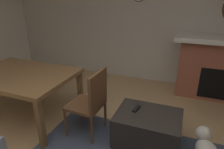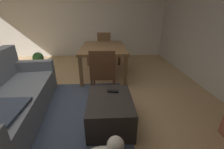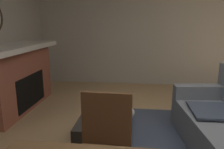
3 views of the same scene
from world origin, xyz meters
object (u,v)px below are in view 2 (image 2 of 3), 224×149
Objects in this scene: tv_remote at (113,91)px; dining_chair_west at (103,72)px; dining_table at (103,49)px; ottoman_coffee_table at (110,111)px; dining_chair_east at (104,46)px; couch at (4,101)px; potted_plant at (38,59)px.

tv_remote is 0.17× the size of dining_chair_west.
tv_remote is 0.10× the size of dining_table.
dining_table reaches higher than tv_remote.
ottoman_coffee_table is 3.10m from dining_chair_east.
dining_chair_west reaches higher than dining_table.
dining_table is 1.18m from dining_chair_east.
couch is at bearing 84.16° from ottoman_coffee_table.
dining_chair_west reaches higher than tv_remote.
tv_remote is at bearing -138.34° from potted_plant.
potted_plant is (1.75, 1.91, -0.25)m from dining_chair_west.
ottoman_coffee_table is 0.82m from dining_chair_west.
potted_plant reaches higher than ottoman_coffee_table.
dining_chair_east is at bearing -0.28° from dining_chair_west.
potted_plant is at bearing 52.81° from tv_remote.
couch is at bearing -168.11° from potted_plant.
couch reaches higher than ottoman_coffee_table.
dining_chair_west is at bearing 179.83° from dining_table.
dining_table is 3.31× the size of potted_plant.
dining_chair_west is (-2.34, 0.01, 0.00)m from dining_chair_east.
dining_table reaches higher than ottoman_coffee_table.
ottoman_coffee_table is 1.97m from dining_table.
couch is 2.75× the size of ottoman_coffee_table.
couch is 3.27m from dining_chair_east.
tv_remote is at bearing -17.26° from ottoman_coffee_table.
couch is 1.43× the size of dining_table.
couch is 2.39× the size of dining_chair_east.
couch is at bearing 112.67° from dining_chair_west.
couch is 2.39× the size of dining_chair_west.
ottoman_coffee_table is at bearing 173.89° from tv_remote.
dining_table is 2.04m from potted_plant.
tv_remote is at bearing -175.13° from dining_table.
ottoman_coffee_table is 0.87× the size of dining_chair_east.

